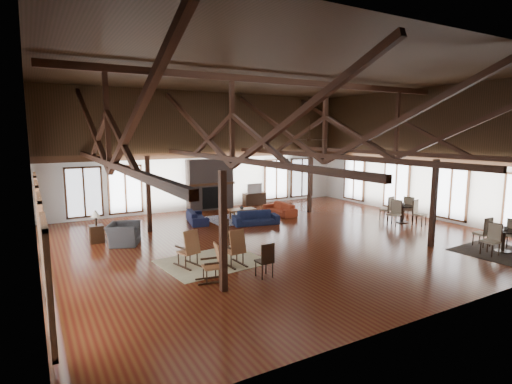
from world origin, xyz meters
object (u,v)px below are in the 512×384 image
cafe_table_far (403,211)px  sofa_navy_left (197,217)px  sofa_navy_front (256,218)px  coffee_table (242,210)px  armchair (123,234)px  cafe_table_near (504,237)px  sofa_orange (280,209)px  tv_console (254,199)px

cafe_table_far → sofa_navy_left: bearing=150.6°
sofa_navy_front → coffee_table: size_ratio=1.57×
armchair → cafe_table_far: cafe_table_far is taller
cafe_table_near → coffee_table: bearing=120.2°
sofa_navy_left → sofa_orange: bearing=-83.3°
coffee_table → tv_console: bearing=55.4°
sofa_navy_front → sofa_navy_left: (-2.10, 1.57, -0.02)m
armchair → coffee_table: bearing=-49.3°
sofa_orange → armchair: (-7.70, -1.63, 0.10)m
armchair → sofa_navy_left: bearing=-37.1°
sofa_navy_front → cafe_table_near: size_ratio=0.99×
cafe_table_near → sofa_navy_left: bearing=128.5°
sofa_navy_front → sofa_orange: size_ratio=1.02×
sofa_navy_left → coffee_table: 2.13m
sofa_navy_front → sofa_orange: sofa_navy_front is taller
sofa_orange → armchair: 7.87m
sofa_navy_front → cafe_table_near: cafe_table_near is taller
sofa_navy_front → cafe_table_far: 6.49m
armchair → tv_console: 9.24m
sofa_orange → armchair: armchair is taller
armchair → tv_console: size_ratio=0.92×
sofa_navy_left → coffee_table: sofa_navy_left is taller
sofa_navy_front → cafe_table_far: bearing=-13.9°
armchair → cafe_table_near: cafe_table_near is taller
sofa_navy_front → armchair: 5.66m
sofa_navy_front → sofa_orange: bearing=43.8°
armchair → cafe_table_far: bearing=-78.2°
sofa_orange → cafe_table_near: bearing=18.4°
sofa_navy_left → armchair: armchair is taller
sofa_orange → cafe_table_far: 5.59m
armchair → tv_console: armchair is taller
cafe_table_far → armchair: bearing=167.6°
cafe_table_near → tv_console: cafe_table_near is taller
cafe_table_near → tv_console: bearing=103.4°
sofa_navy_front → armchair: size_ratio=1.68×
sofa_orange → sofa_navy_front: bearing=-59.7°
sofa_navy_front → coffee_table: 1.30m
cafe_table_far → tv_console: bearing=115.9°
coffee_table → cafe_table_far: size_ratio=0.60×
sofa_navy_left → cafe_table_far: bearing=-108.3°
armchair → cafe_table_near: (10.82, -7.21, 0.14)m
sofa_navy_left → tv_console: tv_console is taller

